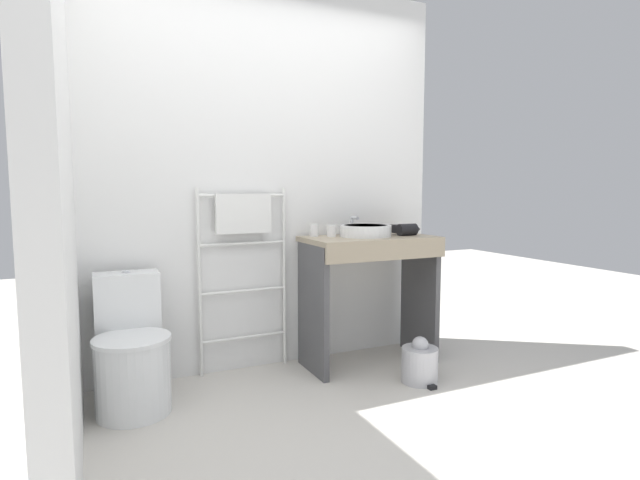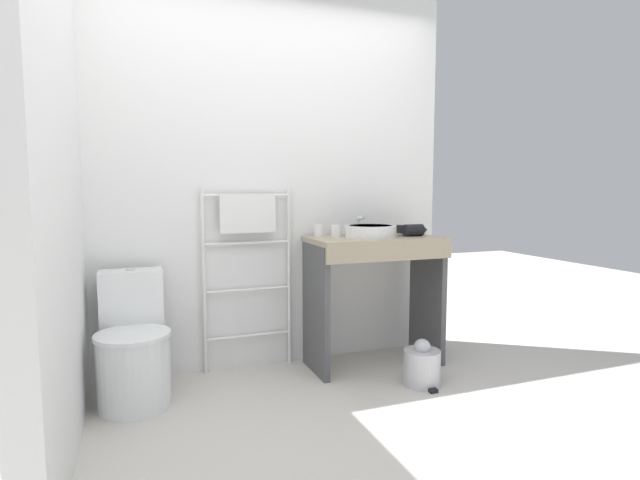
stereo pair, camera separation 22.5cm
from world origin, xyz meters
The scene contains 12 objects.
ground_plane centered at (0.00, 0.00, 0.00)m, with size 12.00×12.00×0.00m, color beige.
wall_back centered at (0.00, 1.40, 1.31)m, with size 2.58×0.12×2.62m, color white.
wall_side centered at (-1.23, 0.67, 1.31)m, with size 0.12×1.99×2.62m, color white.
toilet centered at (-0.92, 0.98, 0.30)m, with size 0.41×0.57×0.75m.
towel_radiator centered at (-0.18, 1.29, 0.89)m, with size 0.61×0.06×1.23m.
vanity_counter centered at (0.65, 1.05, 0.60)m, with size 0.90×0.50×0.90m.
sink_basin centered at (0.63, 1.08, 0.94)m, with size 0.36×0.36×0.08m.
faucet centered at (0.63, 1.27, 0.98)m, with size 0.02×0.10×0.13m.
cup_near_wall centered at (0.31, 1.23, 0.94)m, with size 0.06×0.06×0.09m.
cup_near_edge centered at (0.41, 1.17, 0.94)m, with size 0.06×0.06×0.08m.
hair_dryer centered at (0.94, 1.03, 0.94)m, with size 0.18×0.19×0.08m.
trash_bin centered at (0.77, 0.62, 0.12)m, with size 0.23×0.26×0.29m.
Camera 1 is at (-1.10, -1.89, 1.22)m, focal length 28.00 mm.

